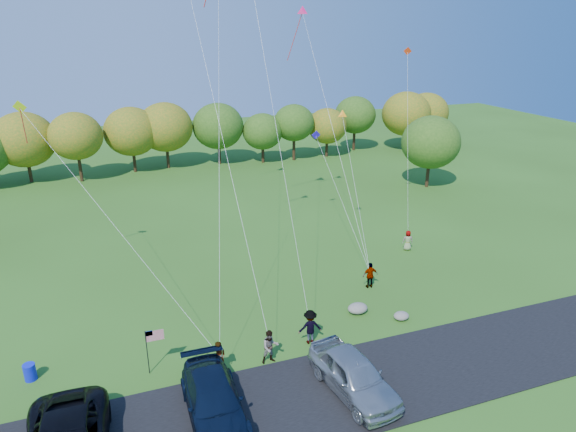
% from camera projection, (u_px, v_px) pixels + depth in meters
% --- Properties ---
extents(ground, '(140.00, 140.00, 0.00)m').
position_uv_depth(ground, '(282.00, 350.00, 27.13)').
color(ground, '#2F5919').
rests_on(ground, ground).
extents(asphalt_lane, '(44.00, 6.00, 0.06)m').
position_uv_depth(asphalt_lane, '(311.00, 398.00, 23.60)').
color(asphalt_lane, black).
rests_on(asphalt_lane, ground).
extents(treeline, '(76.64, 27.39, 8.34)m').
position_uv_depth(treeline, '(182.00, 132.00, 57.32)').
color(treeline, '#3D2716').
rests_on(treeline, ground).
extents(minivan_navy, '(2.46, 5.83, 1.68)m').
position_uv_depth(minivan_navy, '(214.00, 401.00, 22.16)').
color(minivan_navy, black).
rests_on(minivan_navy, asphalt_lane).
extents(minivan_silver, '(2.92, 5.71, 1.86)m').
position_uv_depth(minivan_silver, '(354.00, 375.00, 23.64)').
color(minivan_silver, '#A0A5AA').
rests_on(minivan_silver, asphalt_lane).
extents(flyer_a, '(0.77, 0.76, 1.79)m').
position_uv_depth(flyer_a, '(220.00, 358.00, 24.99)').
color(flyer_a, '#4C4C59').
rests_on(flyer_a, ground).
extents(flyer_b, '(0.89, 0.70, 1.82)m').
position_uv_depth(flyer_b, '(270.00, 347.00, 25.82)').
color(flyer_b, '#4C4C59').
rests_on(flyer_b, ground).
extents(flyer_c, '(1.32, 0.85, 1.95)m').
position_uv_depth(flyer_c, '(310.00, 327.00, 27.40)').
color(flyer_c, '#4C4C59').
rests_on(flyer_c, ground).
extents(flyer_d, '(1.06, 0.49, 1.76)m').
position_uv_depth(flyer_d, '(370.00, 275.00, 33.21)').
color(flyer_d, '#4C4C59').
rests_on(flyer_d, ground).
extents(flyer_e, '(0.89, 0.74, 1.56)m').
position_uv_depth(flyer_e, '(408.00, 240.00, 38.79)').
color(flyer_e, '#4C4C59').
rests_on(flyer_e, ground).
extents(park_bench, '(1.65, 0.46, 0.91)m').
position_uv_depth(park_bench, '(70.00, 398.00, 22.93)').
color(park_bench, '#163613').
rests_on(park_bench, ground).
extents(trash_barrel, '(0.57, 0.57, 0.85)m').
position_uv_depth(trash_barrel, '(30.00, 372.00, 24.71)').
color(trash_barrel, '#0E1CDB').
rests_on(trash_barrel, ground).
extents(flag_assembly, '(0.89, 0.58, 2.40)m').
position_uv_depth(flag_assembly, '(152.00, 341.00, 24.76)').
color(flag_assembly, black).
rests_on(flag_assembly, ground).
extents(boulder_near, '(1.22, 0.95, 0.61)m').
position_uv_depth(boulder_near, '(358.00, 308.00, 30.47)').
color(boulder_near, gray).
rests_on(boulder_near, ground).
extents(boulder_far, '(0.92, 0.76, 0.48)m').
position_uv_depth(boulder_far, '(401.00, 316.00, 29.80)').
color(boulder_far, slate).
rests_on(boulder_far, ground).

